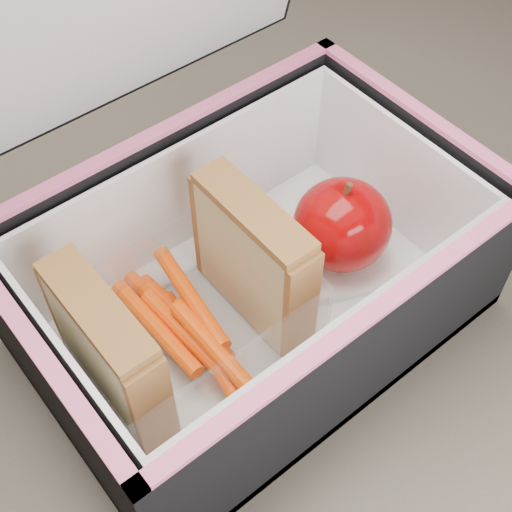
{
  "coord_description": "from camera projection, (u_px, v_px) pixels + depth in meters",
  "views": [
    {
      "loc": [
        -0.18,
        -0.25,
        1.22
      ],
      "look_at": [
        0.02,
        -0.0,
        0.81
      ],
      "focal_mm": 50.0,
      "sensor_mm": 36.0,
      "label": 1
    }
  ],
  "objects": [
    {
      "name": "paper_napkin",
      "position": [
        342.0,
        253.0,
        0.58
      ],
      "size": [
        0.11,
        0.11,
        0.01
      ],
      "primitive_type": "cube",
      "rotation": [
        0.0,
        0.0,
        -0.41
      ],
      "color": "white",
      "rests_on": "lunch_bag"
    },
    {
      "name": "sandwich_left",
      "position": [
        109.0,
        352.0,
        0.46
      ],
      "size": [
        0.03,
        0.1,
        0.11
      ],
      "color": "tan",
      "rests_on": "plastic_tub"
    },
    {
      "name": "lunch_bag",
      "position": [
        250.0,
        262.0,
        0.51
      ],
      "size": [
        0.33,
        0.27,
        0.33
      ],
      "color": "black",
      "rests_on": "kitchen_table"
    },
    {
      "name": "kitchen_table",
      "position": [
        237.0,
        370.0,
        0.64
      ],
      "size": [
        1.2,
        0.8,
        0.75
      ],
      "color": "brown",
      "rests_on": "ground"
    },
    {
      "name": "plastic_tub",
      "position": [
        187.0,
        323.0,
        0.5
      ],
      "size": [
        0.17,
        0.12,
        0.07
      ],
      "primitive_type": null,
      "color": "white",
      "rests_on": "lunch_bag"
    },
    {
      "name": "sandwich_right",
      "position": [
        253.0,
        260.0,
        0.51
      ],
      "size": [
        0.03,
        0.1,
        0.11
      ],
      "color": "tan",
      "rests_on": "plastic_tub"
    },
    {
      "name": "carrot_sticks",
      "position": [
        190.0,
        329.0,
        0.52
      ],
      "size": [
        0.05,
        0.16,
        0.03
      ],
      "color": "#FD4800",
      "rests_on": "plastic_tub"
    },
    {
      "name": "red_apple",
      "position": [
        342.0,
        224.0,
        0.55
      ],
      "size": [
        0.1,
        0.1,
        0.08
      ],
      "rotation": [
        0.0,
        0.0,
        0.41
      ],
      "color": "#830500",
      "rests_on": "paper_napkin"
    }
  ]
}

